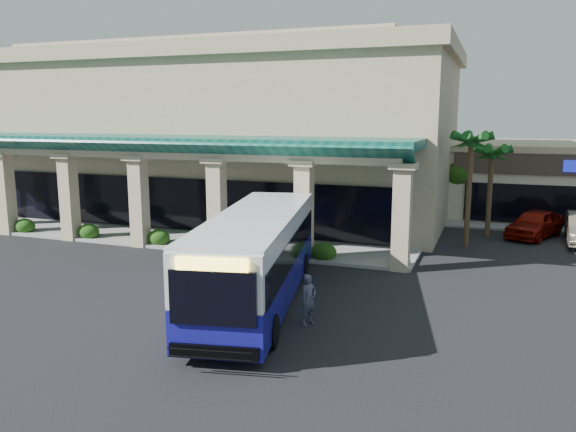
% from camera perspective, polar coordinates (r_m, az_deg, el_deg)
% --- Properties ---
extents(ground, '(110.00, 110.00, 0.00)m').
position_cam_1_polar(ground, '(22.40, -6.38, -7.44)').
color(ground, black).
extents(main_building, '(30.80, 14.80, 11.35)m').
position_cam_1_polar(main_building, '(39.26, -6.58, 8.54)').
color(main_building, tan).
rests_on(main_building, ground).
extents(arcade, '(30.00, 6.20, 5.70)m').
position_cam_1_polar(arcade, '(31.54, -14.01, 2.77)').
color(arcade, '#0C4D42').
rests_on(arcade, ground).
extents(palm_0, '(2.40, 2.40, 6.60)m').
position_cam_1_polar(palm_0, '(30.28, 17.93, 3.13)').
color(palm_0, '#154F18').
rests_on(palm_0, ground).
extents(palm_1, '(2.40, 2.40, 5.80)m').
position_cam_1_polar(palm_1, '(33.28, 19.84, 2.93)').
color(palm_1, '#154F18').
rests_on(palm_1, ground).
extents(broadleaf_tree, '(2.60, 2.60, 4.81)m').
position_cam_1_polar(broadleaf_tree, '(38.36, 16.90, 3.24)').
color(broadleaf_tree, '#1D440F').
rests_on(broadleaf_tree, ground).
extents(transit_bus, '(5.06, 12.19, 3.32)m').
position_cam_1_polar(transit_bus, '(20.33, -3.13, -4.36)').
color(transit_bus, '#171591').
rests_on(transit_bus, ground).
extents(pedestrian, '(0.64, 0.73, 1.69)m').
position_cam_1_polar(pedestrian, '(18.50, 2.11, -8.47)').
color(pedestrian, '#4A4C5E').
rests_on(pedestrian, ground).
extents(car_silver, '(3.64, 4.99, 1.58)m').
position_cam_1_polar(car_silver, '(34.27, 23.77, -0.72)').
color(car_silver, maroon).
rests_on(car_silver, ground).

